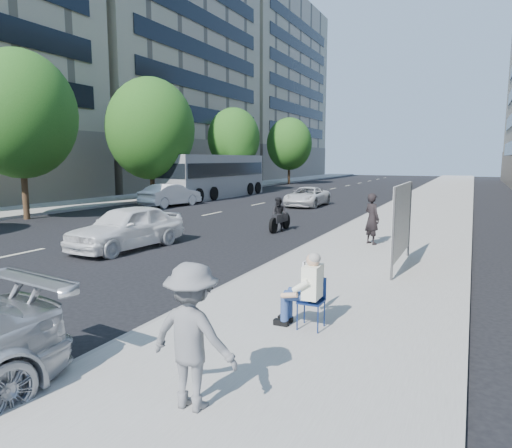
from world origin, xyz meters
The scene contains 18 objects.
ground centered at (0.00, 0.00, 0.00)m, with size 160.00×160.00×0.00m, color black.
near_sidewalk centered at (4.00, 20.00, 0.07)m, with size 5.00×120.00×0.15m, color gray.
far_sidewalk centered at (-16.75, 20.00, 0.07)m, with size 4.50×120.00×0.15m, color gray.
far_bldg_mid centered at (-30.00, 34.00, 17.00)m, with size 22.00×26.00×34.00m, color tan.
far_bldg_north centered at (-30.00, 62.00, 14.00)m, with size 22.00×28.00×28.00m, color tan.
tree_far_b centered at (-13.70, 8.00, 5.13)m, with size 5.40×5.40×8.24m.
tree_far_c centered at (-13.70, 18.00, 5.02)m, with size 6.00×6.00×8.47m.
tree_far_d centered at (-13.70, 30.00, 4.89)m, with size 4.80×4.80×7.65m.
tree_far_e centered at (-13.70, 44.00, 4.78)m, with size 5.40×5.40×7.89m.
seated_protester centered at (3.96, -0.42, 0.87)m, with size 0.83×1.12×1.31m.
jogger centered at (3.64, -3.38, 1.00)m, with size 1.10×0.63×1.70m, color slate.
pedestrian_woman centered at (3.43, 7.80, 1.01)m, with size 0.63×0.41×1.72m, color black.
protest_banner centered at (4.78, 4.81, 1.40)m, with size 0.08×3.06×2.20m.
white_sedan_near centered at (-3.96, 4.22, 0.73)m, with size 1.73×4.30×1.46m, color white.
white_sedan_mid centered at (-10.94, 16.30, 0.72)m, with size 1.51×4.34×1.43m, color white.
white_sedan_far centered at (-3.12, 20.13, 0.61)m, with size 2.01×4.37×1.21m, color silver.
motorcycle centered at (-0.80, 9.90, 0.64)m, with size 0.70×2.04×1.42m.
bus centered at (-11.89, 23.61, 1.64)m, with size 2.75×12.06×3.30m.
Camera 1 is at (6.41, -7.53, 2.99)m, focal length 32.00 mm.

